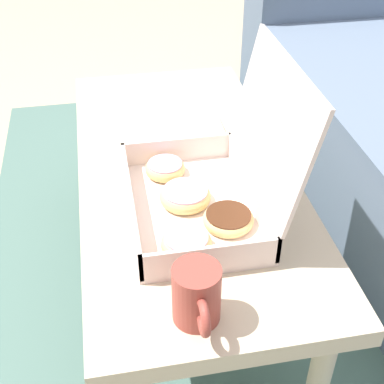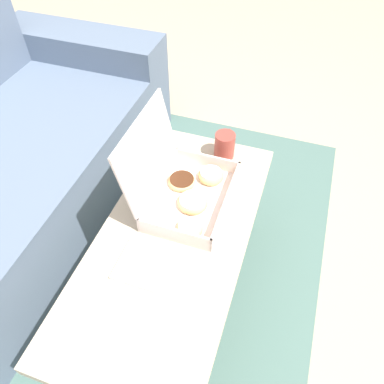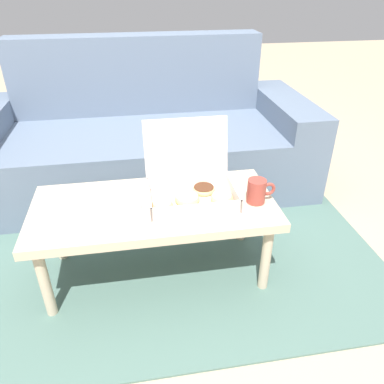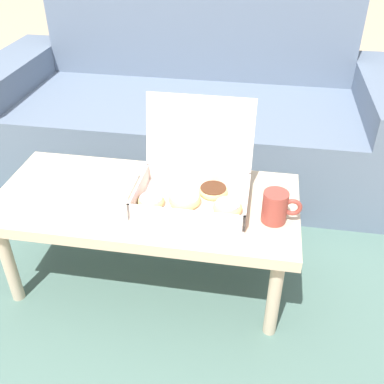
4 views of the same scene
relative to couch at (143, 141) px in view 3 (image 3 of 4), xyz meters
The scene contains 7 objects.
ground_plane 0.90m from the couch, 90.00° to the right, with size 12.00×12.00×0.00m, color tan.
area_rug 0.62m from the couch, 90.00° to the right, with size 2.22×1.85×0.01m, color #4C6B60.
couch is the anchor object (origin of this frame).
coffee_table 0.92m from the couch, 90.00° to the right, with size 1.04×0.48×0.39m.
pastry_box 0.93m from the couch, 79.32° to the right, with size 0.37×0.31×0.32m.
coffee_mug 1.08m from the couch, 65.79° to the right, with size 0.12×0.08×0.11m.
napkin_stack 0.89m from the couch, 98.65° to the right, with size 0.16×0.16×0.01m.
Camera 3 is at (-0.06, -1.43, 1.26)m, focal length 35.00 mm.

